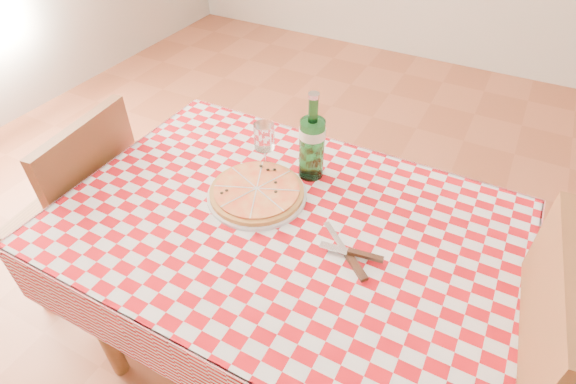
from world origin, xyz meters
name	(u,v)px	position (x,y,z in m)	size (l,w,h in m)	color
dining_table	(285,245)	(0.00, 0.00, 0.66)	(1.20, 0.80, 0.75)	brown
tablecloth	(284,223)	(0.00, 0.00, 0.75)	(1.30, 0.90, 0.01)	#AE0A12
chair_far	(87,208)	(-0.81, -0.07, 0.52)	(0.45, 0.45, 0.91)	brown
pizza_plate	(257,191)	(-0.13, 0.06, 0.78)	(0.30, 0.30, 0.04)	#C69042
water_bottle	(312,137)	(-0.03, 0.23, 0.90)	(0.08, 0.08, 0.29)	#175F24
wine_glass	(265,147)	(-0.18, 0.20, 0.84)	(0.06, 0.06, 0.16)	silver
cutlery	(347,252)	(0.21, -0.03, 0.77)	(0.24, 0.20, 0.03)	silver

